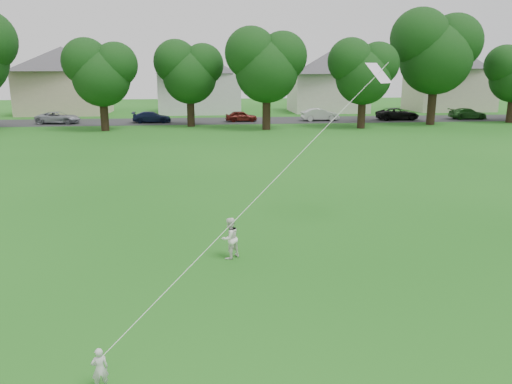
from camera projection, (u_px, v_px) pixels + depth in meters
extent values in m
plane|color=#185313|center=(196.00, 311.00, 11.54)|extent=(160.00, 160.00, 0.00)
cube|color=#2D2D30|center=(200.00, 121.00, 52.04)|extent=(90.00, 7.00, 0.01)
imported|color=silver|center=(100.00, 369.00, 8.64)|extent=(0.34, 0.27, 0.80)
imported|color=white|center=(230.00, 238.00, 14.59)|extent=(0.76, 0.74, 1.24)
plane|color=white|center=(379.00, 73.00, 16.56)|extent=(1.12, 1.08, 0.65)
cylinder|color=white|center=(283.00, 171.00, 12.58)|extent=(0.01, 0.01, 12.52)
cylinder|color=black|center=(104.00, 113.00, 43.85)|extent=(0.70, 0.70, 3.09)
cylinder|color=black|center=(191.00, 110.00, 47.04)|extent=(0.71, 0.71, 3.10)
cylinder|color=black|center=(266.00, 110.00, 44.65)|extent=(0.74, 0.74, 3.48)
cylinder|color=black|center=(362.00, 111.00, 45.68)|extent=(0.71, 0.71, 3.13)
cylinder|color=black|center=(432.00, 103.00, 48.41)|extent=(0.80, 0.80, 4.24)
cylinder|color=black|center=(511.00, 108.00, 50.33)|extent=(0.69, 0.69, 2.97)
imported|color=#8E909B|center=(58.00, 118.00, 49.50)|extent=(4.39, 2.35, 1.17)
imported|color=#131C3D|center=(152.00, 117.00, 50.44)|extent=(3.85, 1.59, 1.11)
imported|color=#551611|center=(241.00, 116.00, 51.38)|extent=(3.33, 1.48, 1.11)
imported|color=silver|center=(320.00, 115.00, 52.20)|extent=(3.89, 1.43, 1.27)
imported|color=black|center=(398.00, 114.00, 53.07)|extent=(4.52, 2.14, 1.25)
imported|color=#1D4F1A|center=(468.00, 114.00, 53.89)|extent=(4.10, 1.85, 1.17)
cube|color=beige|center=(65.00, 93.00, 59.43)|extent=(9.86, 7.46, 5.05)
pyramid|color=#464348|center=(61.00, 46.00, 58.14)|extent=(14.22, 14.22, 2.78)
cube|color=silver|center=(200.00, 93.00, 61.11)|extent=(9.58, 7.64, 4.77)
pyramid|color=#464348|center=(199.00, 51.00, 59.89)|extent=(13.82, 13.82, 2.63)
cube|color=beige|center=(327.00, 93.00, 62.76)|extent=(9.08, 7.25, 4.71)
pyramid|color=#464348|center=(329.00, 52.00, 61.55)|extent=(13.10, 13.10, 2.59)
cube|color=beige|center=(449.00, 90.00, 64.33)|extent=(9.78, 7.04, 5.30)
pyramid|color=#464348|center=(453.00, 45.00, 62.97)|extent=(14.11, 14.11, 2.91)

